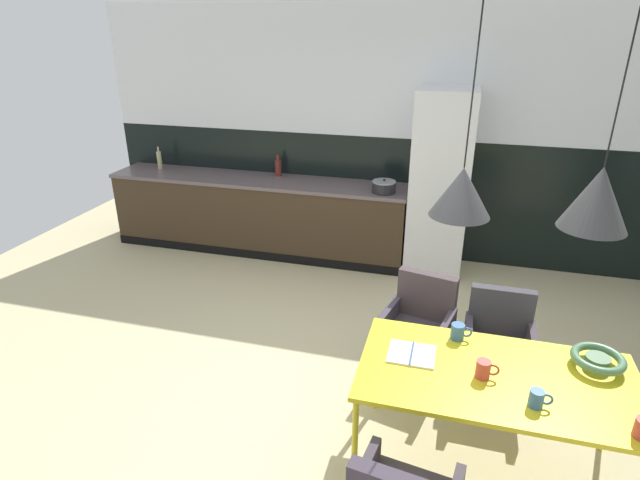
# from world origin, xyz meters

# --- Properties ---
(ground_plane) EXTENTS (9.00, 9.00, 0.00)m
(ground_plane) POSITION_xyz_m (0.00, 0.00, 0.00)
(ground_plane) COLOR #C2B588
(back_wall_splashback_dark) EXTENTS (6.92, 0.12, 1.40)m
(back_wall_splashback_dark) POSITION_xyz_m (0.00, 2.91, 0.70)
(back_wall_splashback_dark) COLOR black
(back_wall_splashback_dark) RESTS_ON ground
(back_wall_panel_upper) EXTENTS (6.92, 0.12, 1.40)m
(back_wall_panel_upper) POSITION_xyz_m (0.00, 2.91, 2.10)
(back_wall_panel_upper) COLOR white
(back_wall_panel_upper) RESTS_ON back_wall_splashback_dark
(kitchen_counter) EXTENTS (3.57, 0.63, 0.89)m
(kitchen_counter) POSITION_xyz_m (-1.54, 2.55, 0.45)
(kitchen_counter) COLOR #3A2B1B
(kitchen_counter) RESTS_ON ground
(refrigerator_column) EXTENTS (0.61, 0.60, 1.99)m
(refrigerator_column) POSITION_xyz_m (0.55, 2.55, 0.99)
(refrigerator_column) COLOR silver
(refrigerator_column) RESTS_ON ground
(dining_table) EXTENTS (1.58, 0.84, 0.73)m
(dining_table) POSITION_xyz_m (1.06, -0.26, 0.68)
(dining_table) COLOR gold
(dining_table) RESTS_ON ground
(armchair_far_side) EXTENTS (0.49, 0.47, 0.80)m
(armchair_far_side) POSITION_xyz_m (1.13, 0.57, 0.50)
(armchair_far_side) COLOR #3B353C
(armchair_far_side) RESTS_ON ground
(armchair_by_stool) EXTENTS (0.57, 0.56, 0.83)m
(armchair_by_stool) POSITION_xyz_m (0.56, 0.62, 0.52)
(armchair_by_stool) COLOR #3B353C
(armchair_by_stool) RESTS_ON ground
(fruit_bowl) EXTENTS (0.30, 0.30, 0.08)m
(fruit_bowl) POSITION_xyz_m (1.61, -0.03, 0.78)
(fruit_bowl) COLOR #4C704C
(fruit_bowl) RESTS_ON dining_table
(open_book) EXTENTS (0.28, 0.24, 0.02)m
(open_book) POSITION_xyz_m (0.56, -0.20, 0.74)
(open_book) COLOR white
(open_book) RESTS_ON dining_table
(mug_white_ceramic) EXTENTS (0.12, 0.08, 0.10)m
(mug_white_ceramic) POSITION_xyz_m (1.24, -0.48, 0.78)
(mug_white_ceramic) COLOR #335B93
(mug_white_ceramic) RESTS_ON dining_table
(mug_dark_espresso) EXTENTS (0.13, 0.08, 0.11)m
(mug_dark_espresso) POSITION_xyz_m (0.97, -0.30, 0.79)
(mug_dark_espresso) COLOR #B23D33
(mug_dark_espresso) RESTS_ON dining_table
(mug_wide_latte) EXTENTS (0.13, 0.08, 0.10)m
(mug_wide_latte) POSITION_xyz_m (0.82, 0.05, 0.78)
(mug_wide_latte) COLOR #335B93
(mug_wide_latte) RESTS_ON dining_table
(cooking_pot) EXTENTS (0.25, 0.25, 0.15)m
(cooking_pot) POSITION_xyz_m (-0.03, 2.43, 0.96)
(cooking_pot) COLOR black
(cooking_pot) RESTS_ON kitchen_counter
(bottle_oil_tall) EXTENTS (0.06, 0.06, 0.28)m
(bottle_oil_tall) POSITION_xyz_m (-2.87, 2.65, 1.01)
(bottle_oil_tall) COLOR tan
(bottle_oil_tall) RESTS_ON kitchen_counter
(bottle_spice_small) EXTENTS (0.08, 0.08, 0.26)m
(bottle_spice_small) POSITION_xyz_m (-1.34, 2.73, 1.00)
(bottle_spice_small) COLOR maroon
(bottle_spice_small) RESTS_ON kitchen_counter
(pendant_lamp_over_table_near) EXTENTS (0.32, 0.32, 1.09)m
(pendant_lamp_over_table_near) POSITION_xyz_m (0.74, -0.22, 1.79)
(pendant_lamp_over_table_near) COLOR black
(pendant_lamp_over_table_far) EXTENTS (0.32, 0.32, 1.09)m
(pendant_lamp_over_table_far) POSITION_xyz_m (1.37, -0.22, 1.81)
(pendant_lamp_over_table_far) COLOR black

